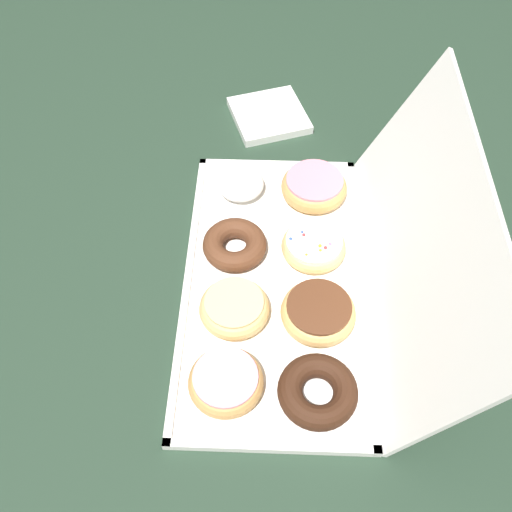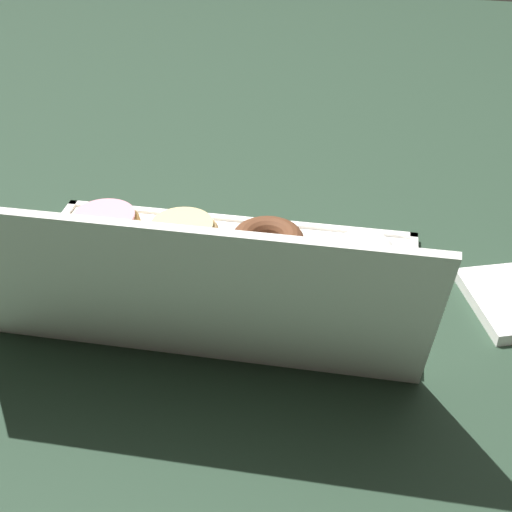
{
  "view_description": "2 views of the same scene",
  "coord_description": "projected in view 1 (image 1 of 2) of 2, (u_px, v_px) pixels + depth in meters",
  "views": [
    {
      "loc": [
        0.53,
        -0.01,
        0.79
      ],
      "look_at": [
        -0.03,
        -0.03,
        0.03
      ],
      "focal_mm": 39.24,
      "sensor_mm": 36.0,
      "label": 1
    },
    {
      "loc": [
        -0.19,
        0.79,
        0.63
      ],
      "look_at": [
        -0.05,
        -0.01,
        0.04
      ],
      "focal_mm": 49.95,
      "sensor_mm": 36.0,
      "label": 2
    }
  ],
  "objects": [
    {
      "name": "ground_plane",
      "position": [
        274.0,
        284.0,
        0.95
      ],
      "size": [
        3.0,
        3.0,
        0.0
      ],
      "primitive_type": "plane",
      "color": "#233828"
    },
    {
      "name": "donut_box",
      "position": [
        274.0,
        282.0,
        0.94
      ],
      "size": [
        0.57,
        0.3,
        0.01
      ],
      "color": "white",
      "rests_on": "ground"
    },
    {
      "name": "box_lid_open",
      "position": [
        420.0,
        238.0,
        0.83
      ],
      "size": [
        0.57,
        0.12,
        0.27
      ],
      "primitive_type": "cube",
      "rotation": [
        1.16,
        0.0,
        0.0
      ],
      "color": "white",
      "rests_on": "ground"
    },
    {
      "name": "powdered_filled_donut_0",
      "position": [
        240.0,
        183.0,
        1.04
      ],
      "size": [
        0.09,
        0.09,
        0.04
      ],
      "color": "white",
      "rests_on": "donut_box"
    },
    {
      "name": "chocolate_cake_ring_donut_1",
      "position": [
        235.0,
        245.0,
        0.96
      ],
      "size": [
        0.11,
        0.11,
        0.04
      ],
      "color": "#59331E",
      "rests_on": "donut_box"
    },
    {
      "name": "glazed_ring_donut_2",
      "position": [
        234.0,
        308.0,
        0.88
      ],
      "size": [
        0.11,
        0.11,
        0.04
      ],
      "color": "#E5B770",
      "rests_on": "donut_box"
    },
    {
      "name": "pink_frosted_donut_3",
      "position": [
        226.0,
        381.0,
        0.81
      ],
      "size": [
        0.11,
        0.11,
        0.04
      ],
      "color": "tan",
      "rests_on": "donut_box"
    },
    {
      "name": "pink_frosted_donut_4",
      "position": [
        314.0,
        186.0,
        1.04
      ],
      "size": [
        0.12,
        0.12,
        0.04
      ],
      "color": "tan",
      "rests_on": "donut_box"
    },
    {
      "name": "sprinkle_donut_5",
      "position": [
        314.0,
        246.0,
        0.96
      ],
      "size": [
        0.11,
        0.11,
        0.04
      ],
      "color": "#E5B770",
      "rests_on": "donut_box"
    },
    {
      "name": "chocolate_frosted_donut_6",
      "position": [
        318.0,
        312.0,
        0.88
      ],
      "size": [
        0.12,
        0.12,
        0.04
      ],
      "color": "tan",
      "rests_on": "donut_box"
    },
    {
      "name": "chocolate_cake_ring_donut_7",
      "position": [
        318.0,
        391.0,
        0.8
      ],
      "size": [
        0.12,
        0.12,
        0.04
      ],
      "color": "#381E11",
      "rests_on": "donut_box"
    },
    {
      "name": "napkin_stack",
      "position": [
        269.0,
        115.0,
        1.19
      ],
      "size": [
        0.19,
        0.19,
        0.02
      ],
      "primitive_type": "cube",
      "rotation": [
        0.0,
        0.0,
        0.33
      ],
      "color": "white",
      "rests_on": "ground"
    }
  ]
}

